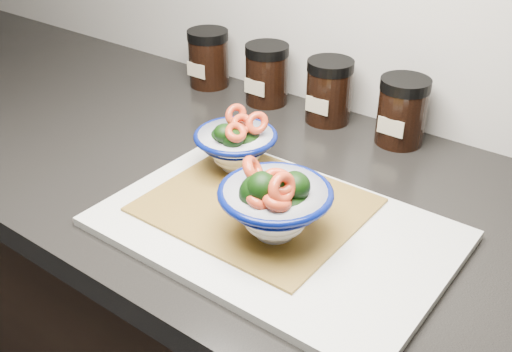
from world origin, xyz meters
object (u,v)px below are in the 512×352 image
Objects in this scene: bowl_right at (275,203)px; spice_jar_c at (329,91)px; spice_jar_a at (209,58)px; spice_jar_d at (402,111)px; cutting_board at (275,228)px; bowl_left at (236,144)px; spice_jar_b at (267,74)px.

spice_jar_c is at bearing 110.81° from bowl_right.
spice_jar_a is 0.42m from spice_jar_d.
bowl_left is (-0.13, 0.08, 0.05)m from cutting_board.
bowl_left is 1.10× the size of spice_jar_d.
bowl_left is at bearing 144.37° from bowl_right.
cutting_board is at bearing -32.00° from bowl_left.
spice_jar_d is at bearing 86.91° from cutting_board.
bowl_left is 0.28m from spice_jar_b.
bowl_right is 0.38m from spice_jar_c.
bowl_right is at bearing -57.63° from cutting_board.
bowl_left is at bearing -91.98° from spice_jar_c.
spice_jar_a is at bearing 140.24° from cutting_board.
bowl_left is at bearing 148.00° from cutting_board.
spice_jar_d reaches higher than cutting_board.
bowl_right is 0.45m from spice_jar_b.
spice_jar_a and spice_jar_d have the same top height.
bowl_left reaches higher than spice_jar_a.
spice_jar_d is (0.27, 0.00, 0.00)m from spice_jar_b.
spice_jar_b and spice_jar_d have the same top height.
spice_jar_a is 0.14m from spice_jar_b.
spice_jar_c is at bearing 88.02° from bowl_left.
spice_jar_a is (-0.42, 0.36, -0.01)m from bowl_right.
bowl_left reaches higher than spice_jar_d.
spice_jar_c is at bearing 180.00° from spice_jar_d.
spice_jar_a is (-0.40, 0.33, 0.05)m from cutting_board.
spice_jar_c and spice_jar_d have the same top height.
cutting_board is 3.98× the size of spice_jar_c.
bowl_right is at bearing -35.63° from bowl_left.
spice_jar_b is at bearing 127.58° from cutting_board.
spice_jar_a is at bearing 180.00° from spice_jar_c.
spice_jar_b is 0.14m from spice_jar_c.
bowl_left reaches higher than spice_jar_b.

